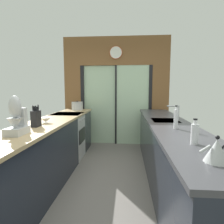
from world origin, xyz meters
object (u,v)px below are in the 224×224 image
(knife_block, at_px, (36,118))
(stand_mixer, at_px, (16,120))
(stock_pot, at_px, (77,106))
(oven_range, at_px, (68,136))
(soap_bottle_near, at_px, (195,133))
(mixing_bowl, at_px, (46,120))
(soap_bottle_far, at_px, (176,119))
(kettle, at_px, (217,151))

(knife_block, bearing_deg, stand_mixer, -90.00)
(knife_block, xyz_separation_m, stock_pot, (-0.00, 2.08, -0.01))
(oven_range, distance_m, knife_block, 1.49)
(knife_block, bearing_deg, soap_bottle_near, -20.55)
(mixing_bowl, distance_m, stock_pot, 1.79)
(stand_mixer, xyz_separation_m, soap_bottle_far, (1.78, 0.45, -0.03))
(mixing_bowl, bearing_deg, stock_pot, 90.00)
(stock_pot, bearing_deg, soap_bottle_far, -49.31)
(oven_range, bearing_deg, soap_bottle_far, -37.20)
(stand_mixer, relative_size, stock_pot, 1.56)
(oven_range, height_order, soap_bottle_near, soap_bottle_near)
(knife_block, bearing_deg, oven_range, 90.77)
(soap_bottle_far, bearing_deg, mixing_bowl, 170.98)
(stock_pot, bearing_deg, oven_range, -91.50)
(stock_pot, distance_m, soap_bottle_far, 2.73)
(knife_block, bearing_deg, kettle, -31.59)
(stand_mixer, relative_size, soap_bottle_near, 1.82)
(stand_mixer, height_order, soap_bottle_near, stand_mixer)
(mixing_bowl, distance_m, knife_block, 0.30)
(knife_block, xyz_separation_m, soap_bottle_far, (1.78, 0.01, 0.02))
(mixing_bowl, height_order, soap_bottle_far, soap_bottle_far)
(oven_range, height_order, stock_pot, stock_pot)
(stand_mixer, relative_size, soap_bottle_far, 1.45)
(knife_block, height_order, stand_mixer, stand_mixer)
(stand_mixer, xyz_separation_m, kettle, (1.78, -0.66, -0.08))
(mixing_bowl, bearing_deg, stand_mixer, -90.00)
(oven_range, height_order, stand_mixer, stand_mixer)
(soap_bottle_far, bearing_deg, kettle, -89.91)
(soap_bottle_far, bearing_deg, stock_pot, 130.69)
(oven_range, bearing_deg, stock_pot, 88.50)
(mixing_bowl, bearing_deg, knife_block, -89.99)
(knife_block, height_order, soap_bottle_near, knife_block)
(knife_block, distance_m, soap_bottle_near, 1.90)
(oven_range, bearing_deg, kettle, -53.90)
(knife_block, bearing_deg, stock_pot, 90.00)
(stand_mixer, distance_m, soap_bottle_near, 1.80)
(mixing_bowl, distance_m, kettle, 2.26)
(oven_range, relative_size, kettle, 3.80)
(mixing_bowl, bearing_deg, kettle, -37.88)
(mixing_bowl, height_order, stock_pot, stock_pot)
(stock_pot, xyz_separation_m, soap_bottle_near, (1.78, -2.75, 0.00))
(soap_bottle_far, bearing_deg, knife_block, -179.76)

